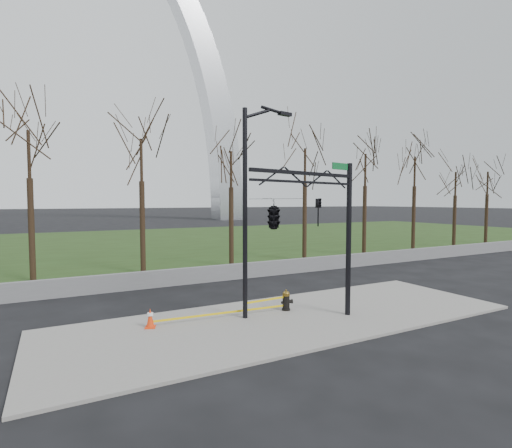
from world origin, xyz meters
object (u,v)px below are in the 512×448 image
traffic_cone (150,318)px  street_light (250,197)px  traffic_signal_mast (291,213)px  fire_hydrant (286,301)px

traffic_cone → street_light: size_ratio=0.08×
traffic_cone → traffic_signal_mast: traffic_signal_mast is taller
traffic_cone → fire_hydrant: bearing=-4.2°
street_light → traffic_signal_mast: (0.37, -2.27, -0.55)m
fire_hydrant → traffic_cone: (-5.40, 0.40, -0.05)m
fire_hydrant → street_light: (-1.72, -0.09, 4.20)m
fire_hydrant → street_light: street_light is taller
fire_hydrant → traffic_signal_mast: bearing=-101.7°
traffic_cone → traffic_signal_mast: 6.15m
fire_hydrant → street_light: size_ratio=0.10×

